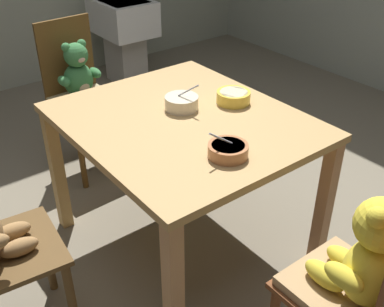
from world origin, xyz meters
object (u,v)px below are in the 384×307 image
at_px(porridge_bowl_terracotta_near_right, 228,150).
at_px(porridge_bowl_cream_center, 182,102).
at_px(teddy_chair_near_right, 365,273).
at_px(dining_table, 183,137).
at_px(porridge_bowl_yellow_far_center, 233,97).
at_px(teddy_chair_near_left, 81,88).
at_px(sink_basin, 124,29).

height_order(porridge_bowl_terracotta_near_right, porridge_bowl_cream_center, porridge_bowl_cream_center).
bearing_deg(teddy_chair_near_right, dining_table, -0.54).
bearing_deg(porridge_bowl_yellow_far_center, porridge_bowl_terracotta_near_right, -44.46).
relative_size(teddy_chair_near_right, porridge_bowl_terracotta_near_right, 5.67).
bearing_deg(teddy_chair_near_left, porridge_bowl_yellow_far_center, 15.02).
xyz_separation_m(teddy_chair_near_right, porridge_bowl_cream_center, (-1.06, 0.07, 0.18)).
distance_m(teddy_chair_near_right, porridge_bowl_yellow_far_center, 1.03).
distance_m(teddy_chair_near_left, sink_basin, 1.42).
distance_m(porridge_bowl_terracotta_near_right, porridge_bowl_cream_center, 0.45).
bearing_deg(porridge_bowl_terracotta_near_right, porridge_bowl_yellow_far_center, 135.54).
xyz_separation_m(teddy_chair_near_left, porridge_bowl_yellow_far_center, (0.99, 0.32, 0.21)).
bearing_deg(dining_table, teddy_chair_near_left, -177.89).
height_order(teddy_chair_near_left, porridge_bowl_cream_center, teddy_chair_near_left).
bearing_deg(teddy_chair_near_left, sink_basin, 136.37).
bearing_deg(porridge_bowl_yellow_far_center, teddy_chair_near_left, -162.10).
bearing_deg(porridge_bowl_cream_center, teddy_chair_near_left, -174.38).
bearing_deg(porridge_bowl_terracotta_near_right, teddy_chair_near_right, 3.69).
distance_m(porridge_bowl_terracotta_near_right, sink_basin, 2.60).
height_order(teddy_chair_near_left, porridge_bowl_terracotta_near_right, teddy_chair_near_left).
bearing_deg(sink_basin, dining_table, -23.39).
relative_size(teddy_chair_near_right, porridge_bowl_cream_center, 5.95).
relative_size(porridge_bowl_terracotta_near_right, porridge_bowl_cream_center, 1.05).
relative_size(dining_table, porridge_bowl_cream_center, 6.92).
height_order(porridge_bowl_terracotta_near_right, sink_basin, porridge_bowl_terracotta_near_right).
bearing_deg(porridge_bowl_terracotta_near_right, dining_table, 171.46).
bearing_deg(teddy_chair_near_left, dining_table, -0.78).
relative_size(dining_table, porridge_bowl_terracotta_near_right, 6.58).
bearing_deg(teddy_chair_near_right, porridge_bowl_cream_center, -3.30).
height_order(dining_table, teddy_chair_near_right, teddy_chair_near_right).
distance_m(dining_table, sink_basin, 2.24).
bearing_deg(teddy_chair_near_left, porridge_bowl_cream_center, 2.73).
xyz_separation_m(porridge_bowl_terracotta_near_right, porridge_bowl_cream_center, (-0.44, 0.11, 0.01)).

